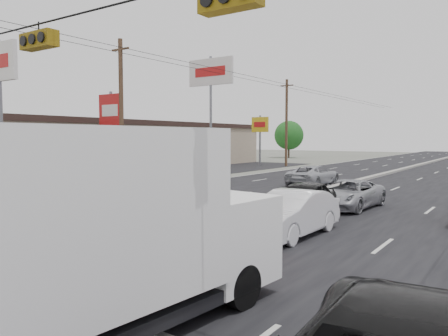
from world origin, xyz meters
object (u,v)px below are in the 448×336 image
Objects in this scene: pole_sign_mid at (111,115)px; queue_car_c at (348,194)px; queue_car_a at (303,201)px; red_sedan at (213,231)px; queue_car_b at (291,214)px; pole_sign_billboard at (211,79)px; utility_pole_left_b at (121,112)px; tree_left_far at (289,135)px; pole_sign_far at (260,129)px; box_truck at (104,231)px; oncoming_near at (173,189)px; tan_sedan at (8,263)px; utility_pole_left_c at (286,122)px; oncoming_far at (313,175)px.

queue_car_c is (20.50, -3.50, -4.45)m from pole_sign_mid.
pole_sign_mid reaches higher than queue_car_a.
queue_car_b is at bearing 72.78° from red_sedan.
utility_pole_left_b is at bearing -81.25° from pole_sign_billboard.
utility_pole_left_b reaches higher than tree_left_far.
pole_sign_far is 0.84× the size of box_truck.
red_sedan is 0.83× the size of oncoming_near.
oncoming_near is (11.56, -28.94, -3.70)m from pole_sign_far.
tan_sedan is 1.29× the size of queue_car_a.
pole_sign_billboard is 28.54m from queue_car_b.
red_sedan is (1.03, 5.49, -0.21)m from tan_sedan.
pole_sign_billboard is (-2.00, -12.00, 3.76)m from utility_pole_left_c.
pole_sign_mid reaches higher than box_truck.
box_truck is at bearing -66.42° from tree_left_far.
utility_pole_left_c is 44.45m from box_truck.
oncoming_near is at bearing 135.44° from red_sedan.
utility_pole_left_c is at bearing 90.00° from utility_pole_left_b.
pole_sign_mid is 42.32m from tree_left_far.
utility_pole_left_b is at bearing -78.08° from tree_left_far.
pole_sign_far reaches higher than oncoming_far.
tree_left_far is 1.24× the size of oncoming_far.
tree_left_far is 1.52× the size of red_sedan.
red_sedan is (18.98, -35.62, -3.75)m from pole_sign_far.
oncoming_near is at bearing 132.34° from box_truck.
tree_left_far is 66.48m from box_truck.
pole_sign_billboard is (-2.00, 13.00, 3.76)m from utility_pole_left_b.
queue_car_b is (0.87, 3.31, 0.10)m from red_sedan.
box_truck is 1.54× the size of queue_car_b.
tan_sedan is 1.21× the size of oncoming_far.
tree_left_far reaches higher than queue_car_b.
pole_sign_billboard is 34.39m from tan_sedan.
pole_sign_billboard is at bearing 119.10° from tan_sedan.
pole_sign_billboard is 30.51m from red_sedan.
oncoming_far is (20.11, -36.97, -3.03)m from tree_left_far.
pole_sign_mid reaches higher than queue_car_c.
queue_car_b is at bearing -26.31° from pole_sign_mid.
box_truck is at bearing 107.37° from oncoming_far.
red_sedan is 6.11m from queue_car_a.
pole_sign_mid is 0.64× the size of pole_sign_billboard.
utility_pole_left_c is 3.57m from pole_sign_far.
tan_sedan is (16.45, -29.12, -8.00)m from pole_sign_billboard.
red_sedan is at bearing 140.71° from oncoming_near.
oncoming_far is at bearing 105.75° from queue_car_a.
pole_sign_far is 22.38m from oncoming_far.
pole_sign_mid is 23.66m from queue_car_b.
utility_pole_left_c is at bearing 118.72° from queue_car_b.
pole_sign_billboard is at bearing 98.75° from utility_pole_left_b.
utility_pole_left_c is 36.47m from queue_car_b.
pole_sign_far is 35.29m from queue_car_a.
red_sedan is at bearing -34.28° from pole_sign_mid.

